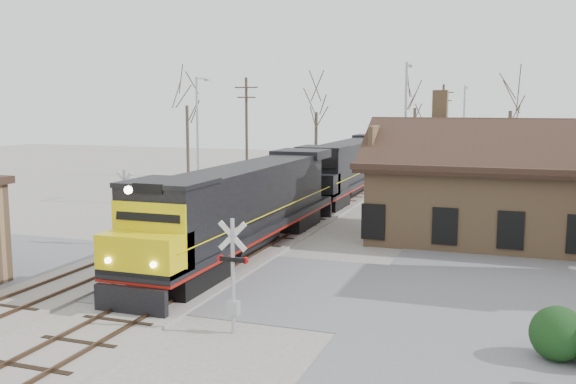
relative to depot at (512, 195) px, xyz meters
name	(u,v)px	position (x,y,z in m)	size (l,w,h in m)	color
ground	(202,278)	(-11.99, -12.00, -2.41)	(140.00, 140.00, 0.00)	#A7A297
road	(202,277)	(-11.99, -12.00, -2.39)	(60.00, 9.00, 0.03)	slate
track_main	(310,217)	(-11.99, 3.00, -2.34)	(3.40, 90.00, 0.24)	#A7A297
track_siding	(245,213)	(-16.49, 3.00, -2.34)	(3.40, 90.00, 0.24)	#A7A297
depot	(512,195)	(0.00, 0.00, 0.00)	(15.20, 9.31, 7.90)	#9D7751
locomotive_lead	(241,208)	(-11.99, -7.92, -0.09)	(2.97, 19.87, 4.41)	black
locomotive_trailing	(347,168)	(-11.99, 12.23, -0.09)	(2.97, 19.87, 4.17)	black
crossbuck_near	(233,279)	(-8.06, -17.50, -0.66)	(1.04, 0.27, 3.66)	#A5A8AD
crossbuck_far	(125,210)	(-18.43, -7.75, -0.58)	(1.10, 0.29, 3.86)	#A5A8AD
hedge_a	(558,334)	(1.38, -16.43, -1.63)	(1.55, 1.55, 1.55)	black
streetlight_a	(198,133)	(-21.22, 5.75, 2.65)	(0.25, 2.04, 9.03)	#A5A8AD
streetlight_b	(406,129)	(-6.93, 8.07, 3.08)	(0.25, 2.04, 9.88)	#A5A8AD
streetlight_c	(464,128)	(-4.48, 26.08, 2.53)	(0.25, 2.04, 8.81)	#A5A8AD
utility_pole_a	(247,132)	(-20.82, 13.50, 2.45)	(2.00, 0.24, 9.27)	#382D23
utility_pole_b	(442,128)	(-6.87, 30.57, 2.34)	(2.00, 0.24, 9.06)	#382D23
tree_a	(187,94)	(-30.55, 21.42, 5.71)	(4.65, 4.65, 11.40)	#382D23
tree_b	(316,101)	(-18.41, 25.19, 4.96)	(4.23, 4.23, 10.35)	#382D23
tree_c	(415,97)	(-10.08, 33.58, 5.41)	(4.48, 4.48, 10.98)	#382D23
tree_d	(511,99)	(-0.49, 27.73, 5.16)	(4.34, 4.34, 10.63)	#382D23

